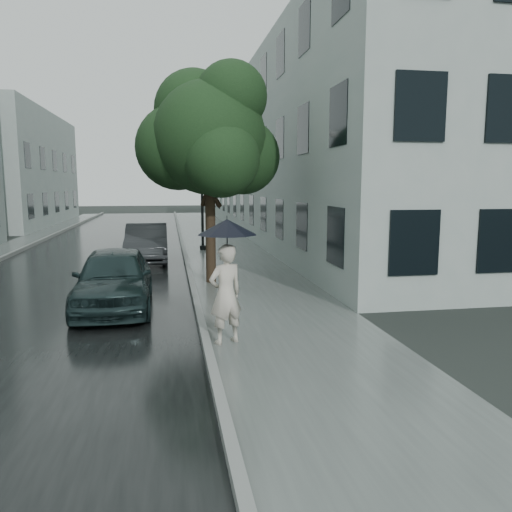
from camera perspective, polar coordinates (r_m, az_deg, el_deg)
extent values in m
plane|color=black|center=(9.69, 3.61, -9.34)|extent=(120.00, 120.00, 0.00)
cube|color=slate|center=(21.32, -3.29, 0.37)|extent=(3.50, 60.00, 0.01)
cube|color=slate|center=(21.18, -8.20, 0.44)|extent=(0.15, 60.00, 0.15)
cube|color=black|center=(21.38, -17.61, 0.01)|extent=(6.85, 60.00, 0.00)
cube|color=slate|center=(22.11, -26.64, -0.03)|extent=(0.15, 60.00, 0.15)
cube|color=#93A19B|center=(29.54, 5.26, 11.28)|extent=(7.00, 36.00, 9.00)
cube|color=black|center=(28.83, -1.57, 11.38)|extent=(0.08, 32.40, 7.20)
cube|color=#93A19B|center=(40.69, -26.87, 8.89)|extent=(7.00, 18.00, 8.00)
cube|color=black|center=(39.83, -22.02, 9.21)|extent=(0.08, 16.20, 6.40)
imported|color=#BAB3A3|center=(9.15, -3.49, -4.37)|extent=(0.79, 0.68, 1.84)
cylinder|color=black|center=(9.01, -3.29, -0.77)|extent=(0.02, 0.02, 1.02)
cone|color=black|center=(8.93, -3.33, 3.34)|extent=(1.20, 1.20, 0.28)
cylinder|color=black|center=(8.92, -3.34, 4.36)|extent=(0.02, 0.02, 0.08)
cylinder|color=black|center=(9.11, -3.26, -4.11)|extent=(0.03, 0.03, 0.06)
cylinder|color=#332619|center=(14.85, -5.22, 2.67)|extent=(0.30, 0.30, 2.98)
sphere|color=#1F3E1C|center=(14.84, -5.36, 13.29)|extent=(3.28, 3.28, 3.28)
sphere|color=#1F3E1C|center=(15.29, -1.58, 11.27)|extent=(2.26, 2.26, 2.26)
sphere|color=#1F3E1C|center=(15.28, -8.89, 12.16)|extent=(2.52, 2.52, 2.52)
sphere|color=#1F3E1C|center=(13.94, -4.00, 11.00)|extent=(2.13, 2.13, 2.13)
sphere|color=#1F3E1C|center=(15.66, -7.07, 16.25)|extent=(2.39, 2.39, 2.39)
sphere|color=#1F3E1C|center=(14.81, -2.82, 17.74)|extent=(2.03, 2.03, 2.03)
cylinder|color=black|center=(22.22, -6.19, 7.34)|extent=(0.12, 0.12, 5.18)
cylinder|color=black|center=(22.40, -6.09, 0.96)|extent=(0.28, 0.28, 0.20)
cylinder|color=black|center=(22.27, -6.94, 14.00)|extent=(0.51, 0.18, 0.08)
sphere|color=silver|center=(22.19, -7.71, 13.88)|extent=(0.32, 0.32, 0.32)
imported|color=#172728|center=(12.16, -15.91, -2.47)|extent=(1.80, 4.28, 1.45)
imported|color=#25282A|center=(19.29, -12.37, 1.50)|extent=(1.58, 4.36, 1.43)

